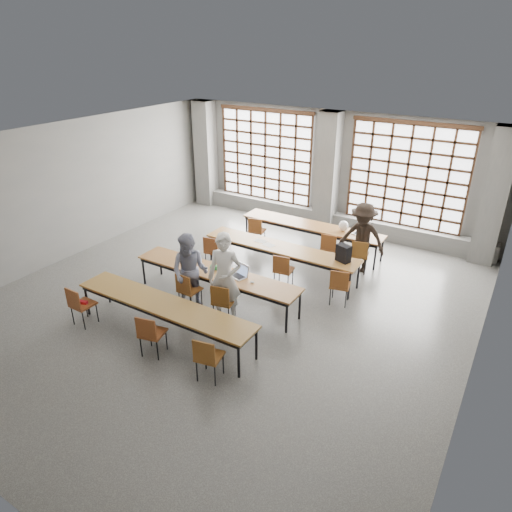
# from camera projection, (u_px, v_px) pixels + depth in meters

# --- Properties ---
(floor) EXTENTS (11.00, 11.00, 0.00)m
(floor) POSITION_uv_depth(u_px,v_px,m) (229.00, 302.00, 10.22)
(floor) COLOR #494947
(floor) RESTS_ON ground
(ceiling) EXTENTS (11.00, 11.00, 0.00)m
(ceiling) POSITION_uv_depth(u_px,v_px,m) (224.00, 145.00, 8.70)
(ceiling) COLOR silver
(ceiling) RESTS_ON floor
(wall_back) EXTENTS (10.00, 0.00, 10.00)m
(wall_back) POSITION_uv_depth(u_px,v_px,m) (331.00, 170.00, 13.68)
(wall_back) COLOR #61615F
(wall_back) RESTS_ON floor
(wall_left) EXTENTS (0.00, 11.00, 11.00)m
(wall_left) POSITION_uv_depth(u_px,v_px,m) (68.00, 191.00, 11.81)
(wall_left) COLOR #61615F
(wall_left) RESTS_ON floor
(wall_right) EXTENTS (0.00, 11.00, 11.00)m
(wall_right) POSITION_uv_depth(u_px,v_px,m) (490.00, 293.00, 7.10)
(wall_right) COLOR #61615F
(wall_right) RESTS_ON floor
(column_left) EXTENTS (0.60, 0.55, 3.50)m
(column_left) POSITION_uv_depth(u_px,v_px,m) (206.00, 154.00, 15.59)
(column_left) COLOR #5D5D5A
(column_left) RESTS_ON floor
(column_mid) EXTENTS (0.60, 0.55, 3.50)m
(column_mid) POSITION_uv_depth(u_px,v_px,m) (328.00, 172.00, 13.47)
(column_mid) COLOR #5D5D5A
(column_mid) RESTS_ON floor
(column_right) EXTENTS (0.60, 0.55, 3.50)m
(column_right) POSITION_uv_depth(u_px,v_px,m) (495.00, 197.00, 11.35)
(column_right) COLOR #5D5D5A
(column_right) RESTS_ON floor
(window_left) EXTENTS (3.32, 0.12, 3.00)m
(window_left) POSITION_uv_depth(u_px,v_px,m) (265.00, 156.00, 14.62)
(window_left) COLOR white
(window_left) RESTS_ON wall_back
(window_right) EXTENTS (3.32, 0.12, 3.00)m
(window_right) POSITION_uv_depth(u_px,v_px,m) (407.00, 177.00, 12.50)
(window_right) COLOR white
(window_right) RESTS_ON wall_back
(sill_ledge) EXTENTS (9.80, 0.35, 0.50)m
(sill_ledge) POSITION_uv_depth(u_px,v_px,m) (325.00, 219.00, 14.18)
(sill_ledge) COLOR #5D5D5A
(sill_ledge) RESTS_ON floor
(desk_row_a) EXTENTS (4.00, 0.70, 0.73)m
(desk_row_a) POSITION_uv_depth(u_px,v_px,m) (311.00, 227.00, 12.47)
(desk_row_a) COLOR brown
(desk_row_a) RESTS_ON floor
(desk_row_b) EXTENTS (4.00, 0.70, 0.73)m
(desk_row_b) POSITION_uv_depth(u_px,v_px,m) (280.00, 249.00, 11.17)
(desk_row_b) COLOR brown
(desk_row_b) RESTS_ON floor
(desk_row_c) EXTENTS (4.00, 0.70, 0.73)m
(desk_row_c) POSITION_uv_depth(u_px,v_px,m) (216.00, 274.00, 10.00)
(desk_row_c) COLOR brown
(desk_row_c) RESTS_ON floor
(desk_row_d) EXTENTS (4.00, 0.70, 0.73)m
(desk_row_d) POSITION_uv_depth(u_px,v_px,m) (164.00, 306.00, 8.79)
(desk_row_d) COLOR brown
(desk_row_d) RESTS_ON floor
(chair_back_left) EXTENTS (0.50, 0.50, 0.88)m
(chair_back_left) POSITION_uv_depth(u_px,v_px,m) (256.00, 229.00, 12.69)
(chair_back_left) COLOR brown
(chair_back_left) RESTS_ON floor
(chair_back_mid) EXTENTS (0.48, 0.48, 0.88)m
(chair_back_mid) POSITION_uv_depth(u_px,v_px,m) (329.00, 246.00, 11.66)
(chair_back_mid) COLOR brown
(chair_back_mid) RESTS_ON floor
(chair_back_right) EXTENTS (0.51, 0.51, 0.88)m
(chair_back_right) POSITION_uv_depth(u_px,v_px,m) (360.00, 253.00, 11.28)
(chair_back_right) COLOR brown
(chair_back_right) RESTS_ON floor
(chair_mid_left) EXTENTS (0.47, 0.47, 0.88)m
(chair_mid_left) POSITION_uv_depth(u_px,v_px,m) (213.00, 249.00, 11.49)
(chair_mid_left) COLOR brown
(chair_mid_left) RESTS_ON floor
(chair_mid_centre) EXTENTS (0.48, 0.48, 0.88)m
(chair_mid_centre) POSITION_uv_depth(u_px,v_px,m) (283.00, 268.00, 10.54)
(chair_mid_centre) COLOR maroon
(chair_mid_centre) RESTS_ON floor
(chair_mid_right) EXTENTS (0.50, 0.50, 0.88)m
(chair_mid_right) POSITION_uv_depth(u_px,v_px,m) (340.00, 283.00, 9.88)
(chair_mid_right) COLOR brown
(chair_mid_right) RESTS_ON floor
(chair_front_left) EXTENTS (0.43, 0.44, 0.88)m
(chair_front_left) POSITION_uv_depth(u_px,v_px,m) (187.00, 288.00, 9.71)
(chair_front_left) COLOR brown
(chair_front_left) RESTS_ON floor
(chair_front_right) EXTENTS (0.50, 0.50, 0.88)m
(chair_front_right) POSITION_uv_depth(u_px,v_px,m) (222.00, 299.00, 9.28)
(chair_front_right) COLOR brown
(chair_front_right) RESTS_ON floor
(chair_near_left) EXTENTS (0.43, 0.43, 0.88)m
(chair_near_left) POSITION_uv_depth(u_px,v_px,m) (79.00, 302.00, 9.17)
(chair_near_left) COLOR brown
(chair_near_left) RESTS_ON floor
(chair_near_mid) EXTENTS (0.51, 0.51, 0.88)m
(chair_near_mid) POSITION_uv_depth(u_px,v_px,m) (150.00, 331.00, 8.27)
(chair_near_mid) COLOR brown
(chair_near_mid) RESTS_ON floor
(chair_near_right) EXTENTS (0.49, 0.50, 0.88)m
(chair_near_right) POSITION_uv_depth(u_px,v_px,m) (207.00, 355.00, 7.65)
(chair_near_right) COLOR brown
(chair_near_right) RESTS_ON floor
(student_male) EXTENTS (0.81, 0.66, 1.93)m
(student_male) POSITION_uv_depth(u_px,v_px,m) (225.00, 278.00, 9.20)
(student_male) COLOR silver
(student_male) RESTS_ON floor
(student_female) EXTENTS (1.00, 0.88, 1.71)m
(student_female) POSITION_uv_depth(u_px,v_px,m) (190.00, 272.00, 9.67)
(student_female) COLOR #191F4C
(student_female) RESTS_ON floor
(student_back) EXTENTS (1.16, 0.68, 1.78)m
(student_back) POSITION_uv_depth(u_px,v_px,m) (362.00, 238.00, 11.23)
(student_back) COLOR black
(student_back) RESTS_ON floor
(laptop_front) EXTENTS (0.43, 0.39, 0.26)m
(laptop_front) POSITION_uv_depth(u_px,v_px,m) (240.00, 273.00, 9.76)
(laptop_front) COLOR #B3B4B8
(laptop_front) RESTS_ON desk_row_c
(laptop_back) EXTENTS (0.41, 0.37, 0.26)m
(laptop_back) POSITION_uv_depth(u_px,v_px,m) (361.00, 232.00, 11.86)
(laptop_back) COLOR #B5B4B9
(laptop_back) RESTS_ON desk_row_a
(mouse) EXTENTS (0.10, 0.07, 0.04)m
(mouse) POSITION_uv_depth(u_px,v_px,m) (252.00, 282.00, 9.50)
(mouse) COLOR silver
(mouse) RESTS_ON desk_row_c
(green_box) EXTENTS (0.26, 0.19, 0.09)m
(green_box) POSITION_uv_depth(u_px,v_px,m) (216.00, 268.00, 10.03)
(green_box) COLOR #2B843C
(green_box) RESTS_ON desk_row_c
(phone) EXTENTS (0.14, 0.09, 0.01)m
(phone) POSITION_uv_depth(u_px,v_px,m) (220.00, 275.00, 9.80)
(phone) COLOR black
(phone) RESTS_ON desk_row_c
(paper_sheet_a) EXTENTS (0.30, 0.21, 0.00)m
(paper_sheet_a) POSITION_uv_depth(u_px,v_px,m) (260.00, 241.00, 11.46)
(paper_sheet_a) COLOR silver
(paper_sheet_a) RESTS_ON desk_row_b
(paper_sheet_b) EXTENTS (0.34, 0.28, 0.00)m
(paper_sheet_b) POSITION_uv_depth(u_px,v_px,m) (269.00, 245.00, 11.24)
(paper_sheet_b) COLOR white
(paper_sheet_b) RESTS_ON desk_row_b
(backpack) EXTENTS (0.37, 0.30, 0.40)m
(backpack) POSITION_uv_depth(u_px,v_px,m) (343.00, 253.00, 10.34)
(backpack) COLOR black
(backpack) RESTS_ON desk_row_b
(plastic_bag) EXTENTS (0.31, 0.28, 0.29)m
(plastic_bag) POSITION_uv_depth(u_px,v_px,m) (344.00, 226.00, 11.99)
(plastic_bag) COLOR white
(plastic_bag) RESTS_ON desk_row_a
(red_pouch) EXTENTS (0.21, 0.14, 0.06)m
(red_pouch) POSITION_uv_depth(u_px,v_px,m) (83.00, 302.00, 9.24)
(red_pouch) COLOR #AE151F
(red_pouch) RESTS_ON chair_near_left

